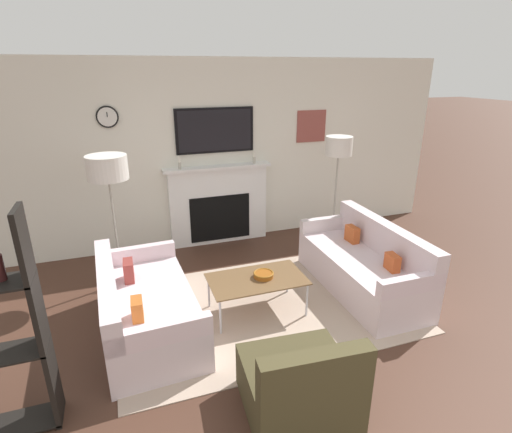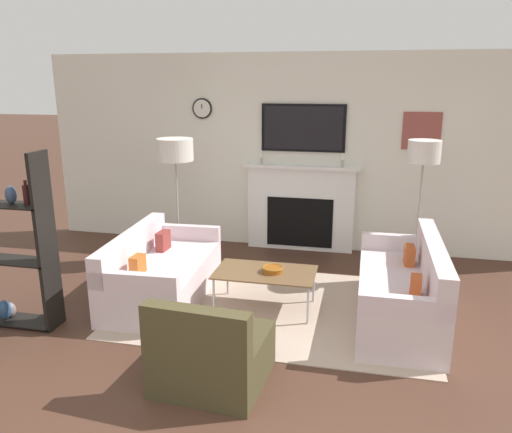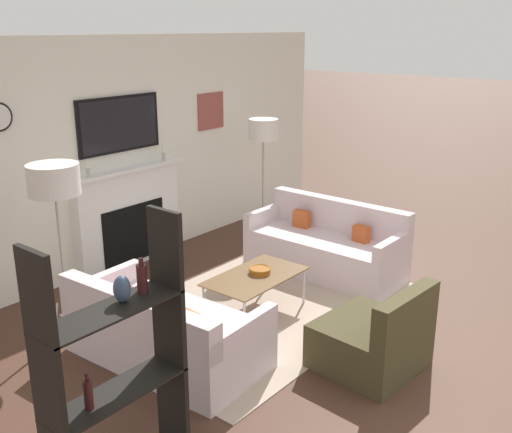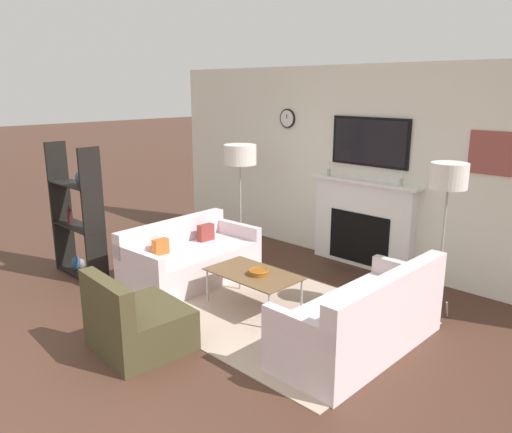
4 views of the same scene
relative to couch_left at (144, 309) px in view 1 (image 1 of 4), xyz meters
The scene contains 9 objects.
fireplace_wall 2.63m from the couch_left, 58.23° to the left, with size 7.49×0.28×2.70m.
area_rug 1.31m from the couch_left, ahead, with size 3.19×2.12×0.01m.
couch_left is the anchor object (origin of this frame).
couch_right 2.58m from the couch_left, ahead, with size 0.78×1.85×0.82m.
armchair 1.79m from the couch_left, 54.45° to the right, with size 0.87×0.84×0.77m.
coffee_table 1.20m from the couch_left, ahead, with size 1.04×0.60×0.42m.
decorative_bowl 1.28m from the couch_left, ahead, with size 0.22×0.22×0.06m.
floor_lamp_left 1.66m from the couch_left, 100.58° to the left, with size 0.46×0.46×1.64m.
floor_lamp_right 3.25m from the couch_left, 21.83° to the left, with size 0.37×0.37×1.69m.
Camera 1 is at (-1.36, -0.81, 2.55)m, focal length 28.00 mm.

